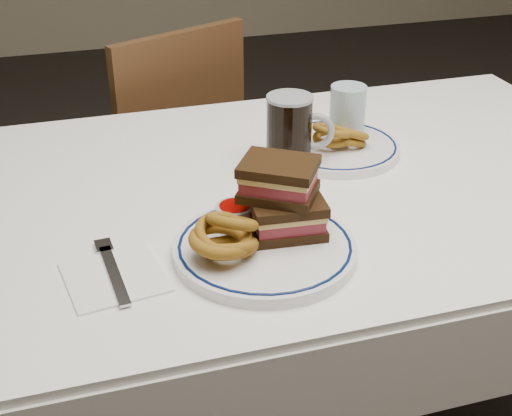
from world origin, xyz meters
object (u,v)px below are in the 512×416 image
object	(u,v)px
reuben_sandwich	(283,198)
chair_far	(163,161)
far_plate	(336,147)
beer_mug	(291,132)
main_plate	(265,248)

from	to	relation	value
reuben_sandwich	chair_far	bearing A→B (deg)	92.63
far_plate	beer_mug	bearing A→B (deg)	-160.04
chair_far	reuben_sandwich	size ratio (longest dim) A/B	5.99
beer_mug	far_plate	world-z (taller)	beer_mug
beer_mug	chair_far	bearing A→B (deg)	101.76
chair_far	reuben_sandwich	xyz separation A→B (m)	(0.04, -0.93, 0.36)
main_plate	beer_mug	world-z (taller)	beer_mug
main_plate	far_plate	xyz separation A→B (m)	(0.25, 0.32, -0.00)
reuben_sandwich	far_plate	distance (m)	0.36
beer_mug	main_plate	bearing A→B (deg)	-116.29
main_plate	reuben_sandwich	bearing A→B (deg)	39.63
far_plate	main_plate	bearing A→B (deg)	-128.07
chair_far	far_plate	bearing A→B (deg)	-68.32
far_plate	chair_far	bearing A→B (deg)	111.68
chair_far	beer_mug	distance (m)	0.78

